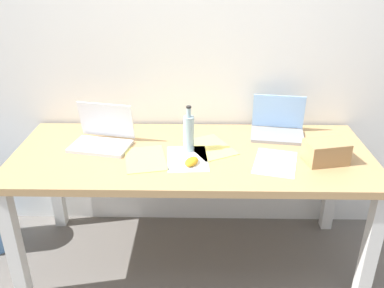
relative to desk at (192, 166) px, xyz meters
The scene contains 12 objects.
ground_plane 0.65m from the desk, ahead, with size 8.00×8.00×0.00m, color slate.
back_wall 0.79m from the desk, 90.00° to the left, with size 5.20×0.08×2.60m, color white.
desk is the anchor object (origin of this frame).
laptop_left 0.53m from the desk, behind, with size 0.36×0.29×0.23m.
laptop_right 0.58m from the desk, 25.95° to the left, with size 0.33×0.26×0.22m.
beer_bottle 0.20m from the desk, 128.06° to the left, with size 0.06×0.06×0.26m.
computer_mouse 0.17m from the desk, 90.23° to the right, with size 0.06×0.10×0.03m, color gold.
cardboard_box 0.72m from the desk, ahead, with size 0.21×0.14×0.12m, color tan.
paper_yellow_folder 0.27m from the desk, 160.98° to the right, with size 0.21×0.30×0.00m, color #F4E06B.
paper_sheet_front_right 0.46m from the desk, 14.69° to the right, with size 0.21×0.30×0.00m, color white.
paper_sheet_center 0.12m from the desk, 106.25° to the right, with size 0.21×0.30×0.00m, color white.
paper_sheet_near_back 0.15m from the desk, 31.88° to the left, with size 0.21×0.30×0.00m, color #F4E06B.
Camera 1 is at (0.04, -2.01, 1.75)m, focal length 38.39 mm.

